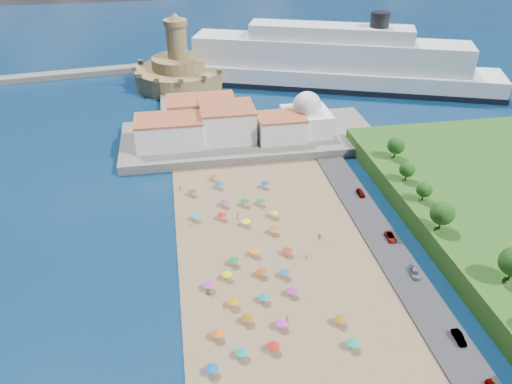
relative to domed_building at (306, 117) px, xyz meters
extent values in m
plane|color=#071938|center=(-30.00, -71.00, -8.97)|extent=(700.00, 700.00, 0.00)
cube|color=#59544C|center=(-20.00, 2.00, -7.47)|extent=(90.00, 36.00, 3.00)
cube|color=#59544C|center=(-42.00, 37.00, -7.77)|extent=(18.00, 70.00, 2.40)
cube|color=silver|center=(-48.00, -2.00, -1.47)|extent=(22.00, 14.00, 9.00)
cube|color=silver|center=(-28.00, 0.00, -0.47)|extent=(18.00, 16.00, 11.00)
cube|color=silver|center=(-10.00, -4.00, -1.97)|extent=(16.00, 12.00, 8.00)
cube|color=silver|center=(-36.00, 12.00, -0.97)|extent=(24.00, 14.00, 10.00)
cube|color=silver|center=(0.00, 0.00, -1.97)|extent=(16.00, 16.00, 8.00)
sphere|color=silver|center=(0.00, 0.00, 4.03)|extent=(10.00, 10.00, 10.00)
cylinder|color=silver|center=(0.00, 0.00, 7.83)|extent=(1.20, 1.20, 1.60)
cylinder|color=#977E4B|center=(-42.00, 67.00, -4.97)|extent=(40.00, 40.00, 8.00)
cylinder|color=#977E4B|center=(-42.00, 67.00, 1.53)|extent=(24.00, 24.00, 5.00)
cylinder|color=#977E4B|center=(-42.00, 67.00, 11.03)|extent=(9.00, 9.00, 14.00)
cylinder|color=#977E4B|center=(-42.00, 67.00, 19.23)|extent=(10.40, 10.40, 2.40)
cone|color=#977E4B|center=(-42.00, 67.00, 21.93)|extent=(6.00, 6.00, 3.00)
cube|color=black|center=(24.57, 54.67, -7.75)|extent=(151.02, 73.90, 2.46)
cube|color=silver|center=(24.57, 54.67, -4.43)|extent=(149.94, 73.18, 9.10)
cube|color=silver|center=(24.57, 54.67, 6.18)|extent=(120.10, 58.92, 12.13)
cube|color=silver|center=(24.57, 54.67, 15.28)|extent=(71.28, 37.69, 6.06)
cylinder|color=black|center=(43.54, 47.69, 21.34)|extent=(8.08, 8.08, 6.06)
cylinder|color=gray|center=(-22.91, -55.03, -7.72)|extent=(0.07, 0.07, 2.00)
cone|color=#CB5109|center=(-22.91, -55.03, -6.82)|extent=(2.50, 2.50, 0.60)
cylinder|color=gray|center=(-21.34, -47.59, -7.72)|extent=(0.07, 0.07, 2.00)
cone|color=yellow|center=(-21.34, -47.59, -6.82)|extent=(2.50, 2.50, 0.60)
cylinder|color=gray|center=(-23.79, -40.84, -7.72)|extent=(0.07, 0.07, 2.00)
cone|color=#1F7B15|center=(-23.79, -40.84, -6.82)|extent=(2.50, 2.50, 0.60)
cylinder|color=gray|center=(-42.51, -32.18, -7.72)|extent=(0.07, 0.07, 2.00)
cone|color=#8B400C|center=(-42.51, -32.18, -6.82)|extent=(2.50, 2.50, 0.60)
cylinder|color=gray|center=(-41.50, -73.52, -7.72)|extent=(0.07, 0.07, 2.00)
cone|color=#BD28AF|center=(-41.50, -73.52, -6.82)|extent=(2.50, 2.50, 0.60)
cylinder|color=gray|center=(-34.86, -65.92, -7.72)|extent=(0.07, 0.07, 2.00)
cone|color=#147133|center=(-34.86, -65.92, -6.82)|extent=(2.50, 2.50, 0.60)
cylinder|color=gray|center=(-21.38, -64.36, -7.72)|extent=(0.07, 0.07, 2.00)
cone|color=#95300D|center=(-21.38, -64.36, -6.82)|extent=(2.50, 2.50, 0.60)
cylinder|color=gray|center=(-36.98, -93.60, -7.72)|extent=(0.07, 0.07, 2.00)
cone|color=#0E897B|center=(-36.98, -93.60, -6.82)|extent=(2.50, 2.50, 0.60)
cylinder|color=gray|center=(-29.99, -79.50, -7.72)|extent=(0.07, 0.07, 2.00)
cone|color=#0E807A|center=(-29.99, -79.50, -6.82)|extent=(2.50, 2.50, 0.60)
cylinder|color=gray|center=(-29.34, -63.24, -7.72)|extent=(0.07, 0.07, 2.00)
cone|color=orange|center=(-29.34, -63.24, -6.82)|extent=(2.50, 2.50, 0.60)
cylinder|color=gray|center=(-34.54, -84.91, -7.72)|extent=(0.07, 0.07, 2.00)
cone|color=#8E540C|center=(-34.54, -84.91, -6.82)|extent=(2.50, 2.50, 0.60)
cylinder|color=gray|center=(-20.81, -31.55, -7.72)|extent=(0.07, 0.07, 2.00)
cone|color=#0C38A3|center=(-20.81, -31.55, -6.82)|extent=(2.50, 2.50, 0.60)
cylinder|color=gray|center=(-15.36, -95.05, -7.72)|extent=(0.07, 0.07, 2.00)
cone|color=#0F917A|center=(-15.36, -95.05, -6.82)|extent=(2.50, 2.50, 0.60)
cylinder|color=gray|center=(-41.08, -88.17, -7.72)|extent=(0.07, 0.07, 2.00)
cone|color=#CB5310|center=(-41.08, -88.17, -6.82)|extent=(2.50, 2.50, 0.60)
cylinder|color=gray|center=(-23.81, -72.31, -7.72)|extent=(0.07, 0.07, 2.00)
cone|color=#0F6392|center=(-23.81, -72.31, -6.82)|extent=(2.50, 2.50, 0.60)
cylinder|color=gray|center=(-37.02, -70.76, -7.72)|extent=(0.07, 0.07, 2.00)
cone|color=#D6CD0B|center=(-37.02, -70.76, -6.82)|extent=(2.50, 2.50, 0.60)
cylinder|color=gray|center=(-27.99, -87.52, -7.72)|extent=(0.07, 0.07, 2.00)
cone|color=#BA27B8|center=(-27.99, -87.52, -6.82)|extent=(2.50, 2.50, 0.60)
cylinder|color=gray|center=(-42.94, -96.42, -7.72)|extent=(0.07, 0.07, 2.00)
cone|color=#0C4DA6|center=(-42.94, -96.42, -6.82)|extent=(2.50, 2.50, 0.60)
cylinder|color=gray|center=(-30.75, -93.12, -7.72)|extent=(0.07, 0.07, 2.00)
cone|color=red|center=(-30.75, -93.12, -6.82)|extent=(2.50, 2.50, 0.60)
cylinder|color=gray|center=(-35.35, -24.56, -7.72)|extent=(0.07, 0.07, 2.00)
cone|color=#994C0D|center=(-35.35, -24.56, -6.82)|extent=(2.50, 2.50, 0.60)
cylinder|color=gray|center=(-33.97, -39.82, -7.72)|extent=(0.07, 0.07, 2.00)
cone|color=#A82470|center=(-33.97, -39.82, -6.82)|extent=(2.50, 2.50, 0.60)
cylinder|color=gray|center=(-29.13, -71.14, -7.72)|extent=(0.07, 0.07, 2.00)
cone|color=#9E430E|center=(-29.13, -71.14, -6.82)|extent=(2.50, 2.50, 0.60)
cylinder|color=gray|center=(-36.78, -79.80, -7.72)|extent=(0.07, 0.07, 2.00)
cone|color=#C47908|center=(-36.78, -79.80, -6.82)|extent=(2.50, 2.50, 0.60)
cylinder|color=gray|center=(-23.62, -78.55, -7.72)|extent=(0.07, 0.07, 2.00)
cone|color=#A42392|center=(-23.62, -78.55, -6.82)|extent=(2.50, 2.50, 0.60)
cylinder|color=gray|center=(-15.84, -88.56, -7.72)|extent=(0.07, 0.07, 2.00)
cone|color=#8E5C0C|center=(-15.84, -88.56, -6.82)|extent=(2.50, 2.50, 0.60)
cylinder|color=gray|center=(-35.38, -46.26, -7.72)|extent=(0.07, 0.07, 2.00)
cone|color=red|center=(-35.38, -46.26, -6.82)|extent=(2.50, 2.50, 0.60)
cylinder|color=gray|center=(-28.19, -40.44, -7.72)|extent=(0.07, 0.07, 2.00)
cone|color=#15761B|center=(-28.19, -40.44, -6.82)|extent=(2.50, 2.50, 0.60)
cylinder|color=gray|center=(-29.51, -50.34, -7.72)|extent=(0.07, 0.07, 2.00)
cone|color=#FEEB0D|center=(-29.51, -50.34, -6.82)|extent=(2.50, 2.50, 0.60)
cylinder|color=gray|center=(-42.49, -45.38, -7.72)|extent=(0.07, 0.07, 2.00)
cone|color=teal|center=(-42.49, -45.38, -6.82)|extent=(2.50, 2.50, 0.60)
cylinder|color=gray|center=(-34.33, -29.59, -7.72)|extent=(0.07, 0.07, 2.00)
cone|color=navy|center=(-34.33, -29.59, -6.82)|extent=(2.50, 2.50, 0.60)
imported|color=tan|center=(-43.95, -48.11, -7.91)|extent=(1.13, 0.75, 1.63)
imported|color=tan|center=(-17.05, -66.32, -7.84)|extent=(0.76, 0.64, 1.77)
imported|color=tan|center=(-41.40, -75.22, -7.78)|extent=(1.00, 0.82, 1.89)
imported|color=tan|center=(-46.17, -28.91, -7.84)|extent=(1.11, 0.92, 1.77)
imported|color=tan|center=(-11.69, -59.24, -7.81)|extent=(1.75, 0.74, 1.83)
imported|color=tan|center=(-22.73, -31.93, -7.86)|extent=(1.29, 1.08, 1.73)
imported|color=tan|center=(-26.21, -85.81, -7.83)|extent=(1.03, 0.99, 1.78)
imported|color=tan|center=(-31.00, -46.19, -7.86)|extent=(0.68, 0.86, 1.73)
imported|color=gray|center=(6.00, -62.85, -7.64)|extent=(2.43, 4.71, 1.27)
imported|color=gray|center=(6.00, -96.87, -7.58)|extent=(1.67, 4.31, 1.40)
imported|color=gray|center=(6.00, -40.88, -7.56)|extent=(1.73, 4.23, 1.44)
imported|color=gray|center=(6.00, -76.99, -7.62)|extent=(2.54, 4.76, 1.31)
cylinder|color=#382314|center=(21.33, -87.72, -1.21)|extent=(0.50, 0.50, 3.53)
cylinder|color=#382314|center=(15.83, -67.60, -1.32)|extent=(0.50, 0.50, 3.30)
sphere|color=#14380F|center=(15.83, -67.60, 1.65)|extent=(5.94, 5.94, 5.94)
cylinder|color=#382314|center=(17.78, -54.58, -1.80)|extent=(0.50, 0.50, 2.35)
sphere|color=#14380F|center=(17.78, -54.58, 0.32)|extent=(4.23, 4.23, 4.23)
cylinder|color=#382314|center=(17.90, -43.57, -1.71)|extent=(0.50, 0.50, 2.53)
sphere|color=#14380F|center=(17.90, -43.57, 0.56)|extent=(4.55, 4.55, 4.55)
cylinder|color=#382314|center=(20.47, -29.69, -1.49)|extent=(0.50, 0.50, 2.98)
sphere|color=#14380F|center=(20.47, -29.69, 1.20)|extent=(5.36, 5.36, 5.36)
camera|label=1|loc=(-45.49, -158.43, 68.12)|focal=35.00mm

